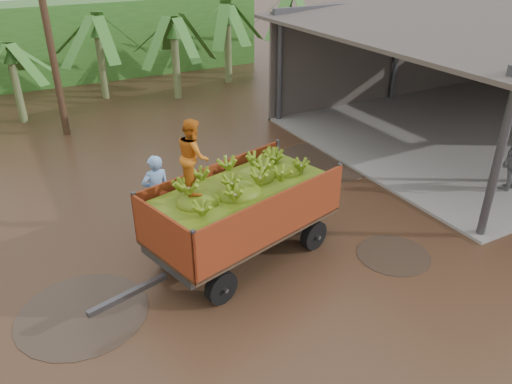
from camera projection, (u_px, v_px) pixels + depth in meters
ground at (215, 220)px, 12.60m from camera, size 100.00×100.00×0.00m
packing_shed at (492, 57)px, 17.81m from camera, size 12.78×10.80×4.76m
hedge_north at (33, 44)px, 23.36m from camera, size 22.00×3.00×3.60m
banana_trailer at (242, 207)px, 10.65m from camera, size 5.84×2.99×3.40m
man_blue at (157, 192)px, 11.93m from camera, size 0.71×0.48×1.90m
utility_pole at (47, 24)px, 16.22m from camera, size 1.20×0.24×7.48m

